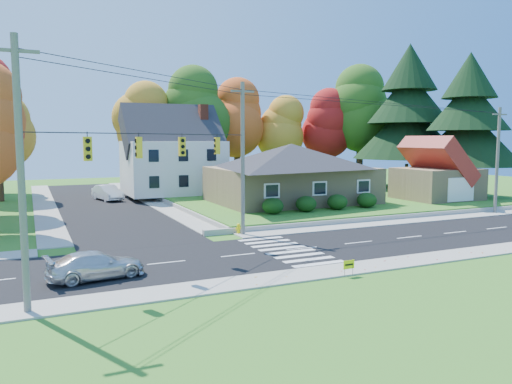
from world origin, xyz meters
The scene contains 23 objects.
ground centered at (0.00, 0.00, 0.00)m, with size 120.00×120.00×0.00m, color #3D7923.
road_main centered at (0.00, 0.00, 0.01)m, with size 90.00×8.00×0.02m, color black.
road_cross centered at (-8.00, 26.00, 0.01)m, with size 8.00×44.00×0.02m, color black.
sidewalk_north centered at (0.00, 5.00, 0.04)m, with size 90.00×2.00×0.08m, color #9C9A90.
sidewalk_south centered at (0.00, -5.00, 0.04)m, with size 90.00×2.00×0.08m, color #9C9A90.
lawn centered at (13.00, 21.00, 0.25)m, with size 30.00×30.00×0.50m, color #3D7923.
ranch_house centered at (8.00, 16.00, 3.27)m, with size 14.60×10.60×5.40m.
colonial_house centered at (0.04, 28.00, 4.58)m, with size 10.40×8.40×9.60m.
garage centered at (22.00, 11.99, 2.84)m, with size 7.30×6.30×4.60m.
hedge_row centered at (7.50, 9.80, 1.14)m, with size 10.70×1.70×1.27m.
traffic_infrastructure centered at (-0.15, 1.35, 5.15)m, with size 38.10×10.66×10.00m.
tree_lot_0 centered at (-2.00, 34.00, 8.31)m, with size 6.72×6.72×12.51m.
tree_lot_1 centered at (4.00, 33.00, 9.61)m, with size 7.84×7.84×14.60m.
tree_lot_2 centered at (10.00, 34.00, 8.96)m, with size 7.28×7.28×13.56m.
tree_lot_3 centered at (16.00, 33.00, 7.65)m, with size 6.16×6.16×11.47m.
tree_lot_4 centered at (22.00, 32.00, 8.31)m, with size 6.72×6.72×12.51m.
tree_lot_5 centered at (26.00, 30.00, 10.27)m, with size 8.40×8.40×15.64m.
conifer_east_a centered at (27.00, 22.00, 9.39)m, with size 12.80×12.80×16.96m.
conifer_east_b centered at (28.00, 14.00, 8.28)m, with size 11.20×11.20×14.84m.
silver_sedan centered at (-11.65, -1.61, 0.65)m, with size 1.77×4.35×1.26m, color silver.
white_car centered at (-6.91, 28.21, 0.81)m, with size 1.67×4.79×1.58m, color white.
fire_hydrant centered at (-1.64, 5.62, 0.35)m, with size 0.41×0.33×0.74m.
yard_sign centered at (-0.93, -5.99, 0.54)m, with size 0.61×0.06×0.76m.
Camera 1 is at (-14.25, -24.75, 6.36)m, focal length 35.00 mm.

